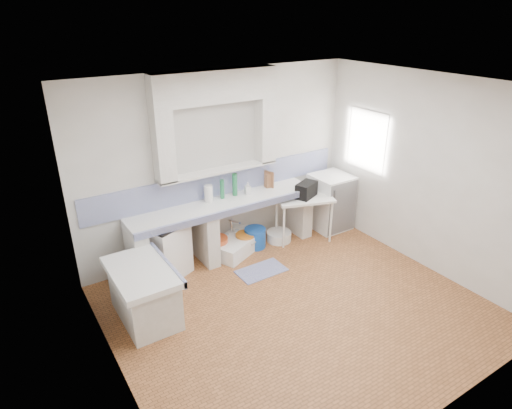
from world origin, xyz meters
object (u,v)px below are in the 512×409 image
sink (238,245)px  fridge (330,202)px  side_table (303,218)px  stove (165,250)px

sink → fridge: size_ratio=0.95×
side_table → fridge: bearing=27.6°
sink → fridge: (1.80, -0.14, 0.37)m
stove → side_table: stove is taller
fridge → side_table: bearing=-170.7°
sink → fridge: 1.84m
stove → sink: stove is taller
stove → fridge: 3.00m
side_table → fridge: size_ratio=0.94×
stove → fridge: size_ratio=0.82×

